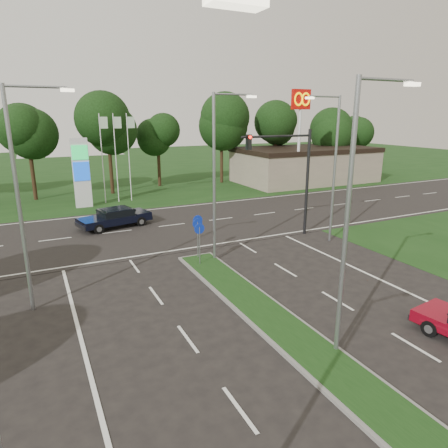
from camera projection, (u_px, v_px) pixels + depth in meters
name	position (u px, v px, depth m)	size (l,w,h in m)	color
verge_far	(93.00, 173.00, 55.88)	(160.00, 50.00, 0.02)	#153411
cross_road	(159.00, 227.00, 29.01)	(160.00, 12.00, 0.02)	black
median_kerb	(361.00, 392.00, 11.65)	(2.00, 26.00, 0.12)	slate
commercial_building	(305.00, 165.00, 48.16)	(16.00, 9.00, 4.00)	gray
streetlight_median_near	(353.00, 208.00, 12.48)	(2.53, 0.22, 9.00)	gray
streetlight_median_far	(218.00, 170.00, 21.15)	(2.53, 0.22, 9.00)	gray
streetlight_left_far	(23.00, 190.00, 15.49)	(2.53, 0.22, 9.00)	gray
streetlight_right_far	(333.00, 162.00, 24.44)	(2.53, 0.22, 9.00)	gray
traffic_signal	(292.00, 167.00, 25.60)	(5.10, 0.42, 7.00)	black
median_signs	(198.00, 231.00, 21.96)	(1.16, 1.76, 2.38)	gray
gas_pylon	(84.00, 171.00, 34.40)	(5.80, 1.26, 8.00)	silver
mcdonalds_sign	(300.00, 114.00, 41.39)	(2.20, 0.47, 10.40)	silver
treeline_far	(111.00, 125.00, 41.05)	(6.00, 6.00, 9.90)	black
navy_sedan	(115.00, 217.00, 28.77)	(5.31, 3.09, 1.37)	black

